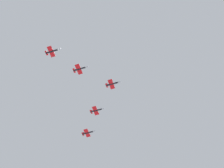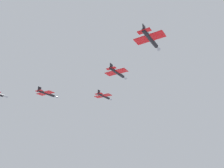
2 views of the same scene
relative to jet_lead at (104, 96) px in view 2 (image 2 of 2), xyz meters
The scene contains 4 objects.
jet_lead is the anchor object (origin of this frame).
jet_port_inner 25.79m from the jet_lead, 10.63° to the right, with size 10.56×8.62×2.37m.
jet_starboard_inner 25.79m from the jet_lead, 78.55° to the left, with size 10.56×8.62×2.37m.
jet_starboard_outer 48.11m from the jet_lead, 82.77° to the left, with size 10.56×8.62×2.37m.
Camera 2 is at (37.77, 92.82, 156.11)m, focal length 33.72 mm.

